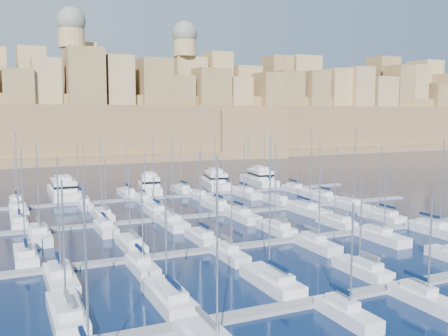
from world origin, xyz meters
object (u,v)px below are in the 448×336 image
motor_yacht_a (63,190)px  motor_yacht_c (215,181)px  sailboat_2 (272,281)px  sailboat_0 (67,314)px  motor_yacht_b (150,185)px  motor_yacht_d (259,178)px

motor_yacht_a → motor_yacht_c: bearing=-1.4°
sailboat_2 → sailboat_0: bearing=-179.7°
sailboat_0 → motor_yacht_a: 71.27m
sailboat_2 → motor_yacht_a: sailboat_2 is taller
motor_yacht_a → motor_yacht_b: 19.81m
sailboat_2 → motor_yacht_b: sailboat_2 is taller
motor_yacht_b → motor_yacht_d: (30.11, 0.36, 0.00)m
motor_yacht_a → motor_yacht_c: 37.20m
motor_yacht_b → motor_yacht_d: size_ratio=0.96×
sailboat_0 → motor_yacht_d: 90.47m
sailboat_0 → motor_yacht_d: (57.79, 69.60, 0.98)m
sailboat_2 → motor_yacht_d: (36.11, 69.48, 0.95)m
motor_yacht_a → motor_yacht_d: size_ratio=1.13×
sailboat_0 → motor_yacht_c: size_ratio=0.77×
motor_yacht_b → motor_yacht_c: size_ratio=0.92×
motor_yacht_a → motor_yacht_d: bearing=-1.4°
sailboat_0 → motor_yacht_b: bearing=68.2°
sailboat_0 → sailboat_2: (21.68, 0.12, 0.03)m
sailboat_0 → motor_yacht_b: (27.67, 69.24, 0.98)m
sailboat_0 → motor_yacht_b: 74.57m
motor_yacht_b → motor_yacht_d: same height
sailboat_0 → sailboat_2: bearing=0.3°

